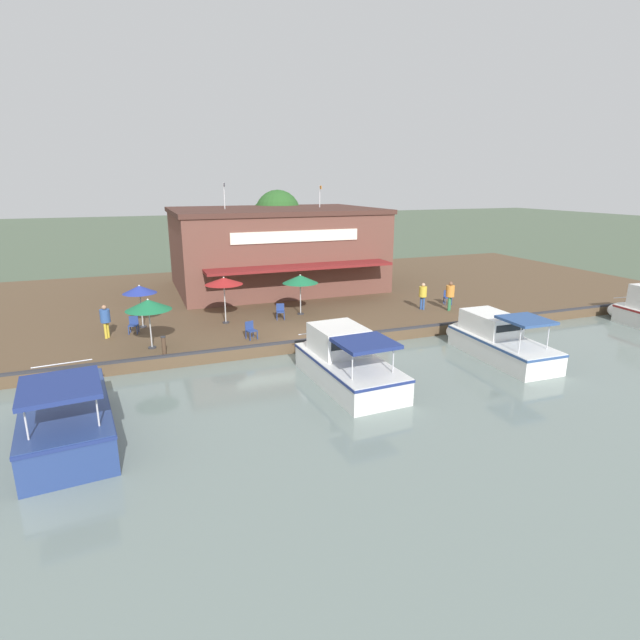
% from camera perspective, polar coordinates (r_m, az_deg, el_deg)
% --- Properties ---
extents(ground_plane, '(220.00, 220.00, 0.00)m').
position_cam_1_polar(ground_plane, '(24.26, 0.86, -3.55)').
color(ground_plane, '#4C5B47').
extents(quay_deck, '(22.00, 56.00, 0.60)m').
position_cam_1_polar(quay_deck, '(34.25, -5.97, 2.55)').
color(quay_deck, brown).
rests_on(quay_deck, ground).
extents(quay_edge_fender, '(0.20, 50.40, 0.10)m').
position_cam_1_polar(quay_edge_fender, '(24.14, 0.78, -2.02)').
color(quay_edge_fender, '#2D2D33').
rests_on(quay_edge_fender, quay_deck).
extents(waterfront_restaurant, '(11.70, 14.00, 7.30)m').
position_cam_1_polar(waterfront_restaurant, '(36.08, -5.17, 8.21)').
color(waterfront_restaurant, brown).
rests_on(waterfront_restaurant, quay_deck).
extents(patio_umbrella_mid_patio_right, '(2.03, 2.03, 2.32)m').
position_cam_1_polar(patio_umbrella_mid_patio_right, '(23.50, -19.04, 1.65)').
color(patio_umbrella_mid_patio_right, '#B7B7B7').
rests_on(patio_umbrella_mid_patio_right, quay_deck).
extents(patio_umbrella_back_row, '(1.71, 1.71, 2.25)m').
position_cam_1_polar(patio_umbrella_back_row, '(27.17, -19.93, 3.28)').
color(patio_umbrella_back_row, '#B7B7B7').
rests_on(patio_umbrella_back_row, quay_deck).
extents(patio_umbrella_near_quay_edge, '(2.00, 2.00, 2.52)m').
position_cam_1_polar(patio_umbrella_near_quay_edge, '(26.78, -10.94, 4.38)').
color(patio_umbrella_near_quay_edge, '#B7B7B7').
rests_on(patio_umbrella_near_quay_edge, quay_deck).
extents(patio_umbrella_mid_patio_left, '(2.01, 2.01, 2.32)m').
position_cam_1_polar(patio_umbrella_mid_patio_left, '(28.16, -2.27, 4.69)').
color(patio_umbrella_mid_patio_left, '#B7B7B7').
rests_on(patio_umbrella_mid_patio_left, quay_deck).
extents(cafe_chair_beside_entrance, '(0.55, 0.55, 0.85)m').
position_cam_1_polar(cafe_chair_beside_entrance, '(24.22, -7.93, -1.05)').
color(cafe_chair_beside_entrance, navy).
rests_on(cafe_chair_beside_entrance, quay_deck).
extents(cafe_chair_facing_river, '(0.52, 0.52, 0.85)m').
position_cam_1_polar(cafe_chair_facing_river, '(26.60, -20.54, -0.41)').
color(cafe_chair_facing_river, navy).
rests_on(cafe_chair_facing_river, quay_deck).
extents(cafe_chair_mid_patio, '(0.53, 0.53, 0.85)m').
position_cam_1_polar(cafe_chair_mid_patio, '(27.58, -4.55, 1.09)').
color(cafe_chair_mid_patio, navy).
rests_on(cafe_chair_mid_patio, quay_deck).
extents(cafe_chair_back_row_seat, '(0.57, 0.57, 0.85)m').
position_cam_1_polar(cafe_chair_back_row_seat, '(31.88, 14.38, 2.61)').
color(cafe_chair_back_row_seat, navy).
rests_on(cafe_chair_back_row_seat, quay_deck).
extents(person_at_quay_edge, '(0.45, 0.45, 1.60)m').
position_cam_1_polar(person_at_quay_edge, '(30.08, 11.68, 3.03)').
color(person_at_quay_edge, '#2D5193').
rests_on(person_at_quay_edge, quay_deck).
extents(person_near_entrance, '(0.46, 0.46, 1.64)m').
position_cam_1_polar(person_near_entrance, '(26.10, -23.34, 0.25)').
color(person_near_entrance, gold).
rests_on(person_near_entrance, quay_deck).
extents(person_mid_patio, '(0.49, 0.49, 1.73)m').
position_cam_1_polar(person_mid_patio, '(30.16, 14.66, 3.07)').
color(person_mid_patio, '#337547').
rests_on(person_mid_patio, quay_deck).
extents(motorboat_mid_row, '(6.70, 2.74, 2.18)m').
position_cam_1_polar(motorboat_mid_row, '(20.52, 2.47, -4.62)').
color(motorboat_mid_row, silver).
rests_on(motorboat_mid_row, river_water).
extents(motorboat_fourth_along, '(6.89, 3.11, 2.38)m').
position_cam_1_polar(motorboat_fourth_along, '(18.21, -27.00, -9.35)').
color(motorboat_fourth_along, navy).
rests_on(motorboat_fourth_along, river_water).
extents(motorboat_outer_channel, '(6.49, 2.26, 2.22)m').
position_cam_1_polar(motorboat_outer_channel, '(24.74, 19.18, -2.06)').
color(motorboat_outer_channel, white).
rests_on(motorboat_outer_channel, river_water).
extents(mooring_post, '(0.22, 0.22, 0.87)m').
position_cam_1_polar(mooring_post, '(22.73, -17.42, -2.83)').
color(mooring_post, '#473323').
rests_on(mooring_post, quay_deck).
extents(tree_downstream_bank, '(3.77, 3.59, 6.75)m').
position_cam_1_polar(tree_downstream_bank, '(40.51, -4.95, 11.91)').
color(tree_downstream_bank, brown).
rests_on(tree_downstream_bank, quay_deck).
extents(tree_behind_restaurant, '(4.18, 3.98, 6.14)m').
position_cam_1_polar(tree_behind_restaurant, '(42.39, -5.47, 10.98)').
color(tree_behind_restaurant, brown).
rests_on(tree_behind_restaurant, quay_deck).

